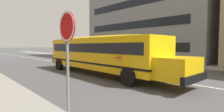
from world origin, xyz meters
The scene contains 8 objects.
ground_plane centered at (0.00, 0.00, 0.00)m, with size 400.00×400.00×0.00m, color #4C4C4F.
sidewalk_far centered at (0.00, 8.39, 0.01)m, with size 120.00×3.00×0.01m, color gray.
sidewalk_near centered at (0.00, -8.39, 0.01)m, with size 120.00×3.00×0.01m, color gray.
lane_centreline centered at (0.00, 0.00, 0.00)m, with size 110.00×0.16×0.01m, color silver.
school_bus centered at (-3.35, -1.57, 1.68)m, with size 12.65×3.10×2.82m.
parked_car_black_by_hydrant centered at (-15.98, 5.57, 0.84)m, with size 3.92×1.93×1.64m.
stop_sign_post centered at (2.67, -7.49, 2.23)m, with size 0.70×0.07×2.90m.
apartment_block_far_left centered at (-10.36, 16.35, 9.85)m, with size 20.89×12.96×19.70m.
Camera 1 is at (6.21, -9.39, 2.11)m, focal length 26.94 mm.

